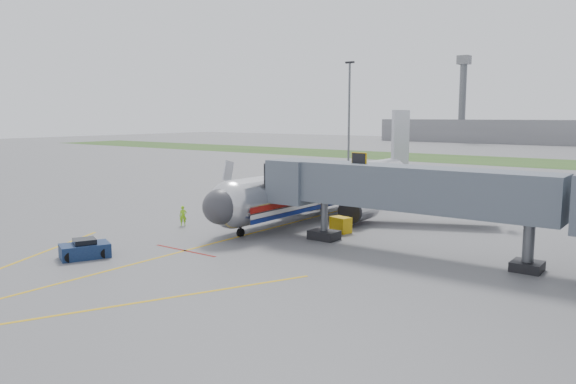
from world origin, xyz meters
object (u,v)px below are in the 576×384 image
Objects in this scene: airliner at (330,187)px; baggage_tug at (241,197)px; belt_loader at (308,204)px; ramp_worker at (183,216)px; pushback_tug at (85,250)px.

baggage_tug is at bearing -175.78° from airliner.
ramp_worker is (-3.77, -13.80, 0.39)m from belt_loader.
ramp_worker is (4.04, -12.20, 0.10)m from baggage_tug.
baggage_tug and ramp_worker have the same top height.
pushback_tug is at bearing -92.01° from belt_loader.
belt_loader is at bearing 29.81° from ramp_worker.
belt_loader reaches higher than pushback_tug.
ramp_worker is at bearing -105.27° from belt_loader.
airliner reaches higher than belt_loader.
baggage_tug is 12.86m from ramp_worker.
baggage_tug is at bearing -168.46° from belt_loader.
belt_loader is (-3.11, 0.79, -2.16)m from airliner.
pushback_tug is 24.84m from baggage_tug.
belt_loader is 14.31m from ramp_worker.
belt_loader is at bearing 87.99° from pushback_tug.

